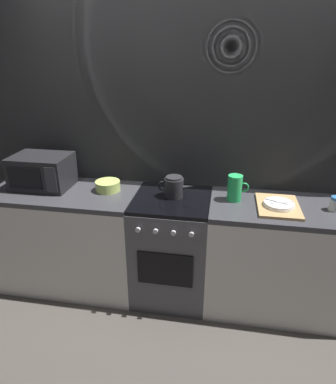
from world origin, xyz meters
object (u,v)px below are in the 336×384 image
stove_unit (171,248)px  mixing_bowl (108,186)px  pitcher (235,188)px  microwave (42,171)px  dish_pile (278,205)px  spice_jar (335,204)px  kettle (174,187)px

stove_unit → mixing_bowl: bearing=173.1°
mixing_bowl → pitcher: pitcher is taller
microwave → dish_pile: 1.89m
stove_unit → microwave: bearing=177.3°
dish_pile → spice_jar: (0.39, 0.03, 0.03)m
spice_jar → mixing_bowl: bearing=177.7°
microwave → dish_pile: (1.88, -0.08, -0.12)m
microwave → mixing_bowl: size_ratio=2.30×
dish_pile → microwave: bearing=177.5°
dish_pile → stove_unit: bearing=177.8°
kettle → mixing_bowl: size_ratio=1.42×
microwave → pitcher: 1.57m
stove_unit → mixing_bowl: 0.73m
pitcher → spice_jar: (0.71, -0.05, -0.05)m
pitcher → mixing_bowl: bearing=179.2°
mixing_bowl → spice_jar: bearing=-2.3°
pitcher → spice_jar: size_ratio=1.90×
mixing_bowl → dish_pile: size_ratio=0.50×
mixing_bowl → kettle: bearing=-2.9°
stove_unit → microwave: (-1.09, 0.05, 0.59)m
pitcher → stove_unit: bearing=-174.0°
mixing_bowl → dish_pile: bearing=-4.1°
pitcher → kettle: bearing=-178.3°
spice_jar → stove_unit: bearing=179.8°
stove_unit → mixing_bowl: size_ratio=4.50×
stove_unit → dish_pile: 0.92m
pitcher → dish_pile: 0.34m
mixing_bowl → dish_pile: (1.33, -0.09, -0.02)m
mixing_bowl → spice_jar: size_ratio=1.90×
dish_pile → spice_jar: size_ratio=3.81×
kettle → spice_jar: (1.17, -0.04, -0.03)m
pitcher → microwave: bearing=180.0°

